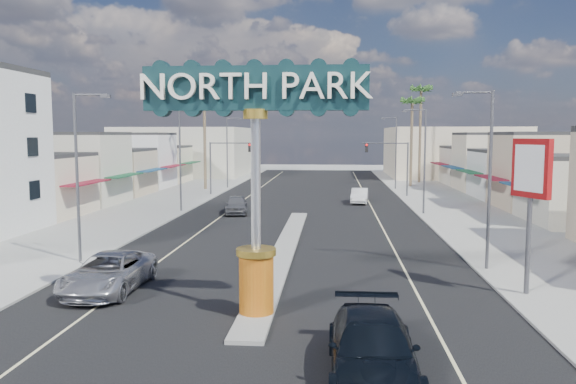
% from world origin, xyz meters
% --- Properties ---
extents(ground, '(160.00, 160.00, 0.00)m').
position_xyz_m(ground, '(0.00, 30.00, 0.00)').
color(ground, gray).
rests_on(ground, ground).
extents(road, '(20.00, 120.00, 0.01)m').
position_xyz_m(road, '(0.00, 30.00, 0.01)').
color(road, black).
rests_on(road, ground).
extents(median_island, '(1.30, 30.00, 0.16)m').
position_xyz_m(median_island, '(0.00, 14.00, 0.08)').
color(median_island, gray).
rests_on(median_island, ground).
extents(sidewalk_left, '(8.00, 120.00, 0.12)m').
position_xyz_m(sidewalk_left, '(-14.00, 30.00, 0.06)').
color(sidewalk_left, gray).
rests_on(sidewalk_left, ground).
extents(sidewalk_right, '(8.00, 120.00, 0.12)m').
position_xyz_m(sidewalk_right, '(14.00, 30.00, 0.06)').
color(sidewalk_right, gray).
rests_on(sidewalk_right, ground).
extents(storefront_row_left, '(12.00, 42.00, 6.00)m').
position_xyz_m(storefront_row_left, '(-24.00, 43.00, 3.00)').
color(storefront_row_left, beige).
rests_on(storefront_row_left, ground).
extents(storefront_row_right, '(12.00, 42.00, 6.00)m').
position_xyz_m(storefront_row_right, '(24.00, 43.00, 3.00)').
color(storefront_row_right, '#B7B29E').
rests_on(storefront_row_right, ground).
extents(backdrop_far_left, '(20.00, 20.00, 8.00)m').
position_xyz_m(backdrop_far_left, '(-22.00, 75.00, 4.00)').
color(backdrop_far_left, '#B7B29E').
rests_on(backdrop_far_left, ground).
extents(backdrop_far_right, '(20.00, 20.00, 8.00)m').
position_xyz_m(backdrop_far_right, '(22.00, 75.00, 4.00)').
color(backdrop_far_right, beige).
rests_on(backdrop_far_right, ground).
extents(gateway_sign, '(8.20, 1.50, 9.15)m').
position_xyz_m(gateway_sign, '(0.00, 1.98, 5.93)').
color(gateway_sign, '#C24F0E').
rests_on(gateway_sign, median_island).
extents(traffic_signal_left, '(5.09, 0.45, 6.00)m').
position_xyz_m(traffic_signal_left, '(-9.18, 43.99, 4.27)').
color(traffic_signal_left, '#47474C').
rests_on(traffic_signal_left, ground).
extents(traffic_signal_right, '(5.09, 0.45, 6.00)m').
position_xyz_m(traffic_signal_right, '(9.18, 43.99, 4.27)').
color(traffic_signal_right, '#47474C').
rests_on(traffic_signal_right, ground).
extents(streetlight_l_near, '(2.03, 0.22, 9.00)m').
position_xyz_m(streetlight_l_near, '(-10.43, 10.00, 5.07)').
color(streetlight_l_near, '#47474C').
rests_on(streetlight_l_near, ground).
extents(streetlight_l_mid, '(2.03, 0.22, 9.00)m').
position_xyz_m(streetlight_l_mid, '(-10.43, 30.00, 5.07)').
color(streetlight_l_mid, '#47474C').
rests_on(streetlight_l_mid, ground).
extents(streetlight_l_far, '(2.03, 0.22, 9.00)m').
position_xyz_m(streetlight_l_far, '(-10.43, 52.00, 5.07)').
color(streetlight_l_far, '#47474C').
rests_on(streetlight_l_far, ground).
extents(streetlight_r_near, '(2.03, 0.22, 9.00)m').
position_xyz_m(streetlight_r_near, '(10.43, 10.00, 5.07)').
color(streetlight_r_near, '#47474C').
rests_on(streetlight_r_near, ground).
extents(streetlight_r_mid, '(2.03, 0.22, 9.00)m').
position_xyz_m(streetlight_r_mid, '(10.43, 30.00, 5.07)').
color(streetlight_r_mid, '#47474C').
rests_on(streetlight_r_mid, ground).
extents(streetlight_r_far, '(2.03, 0.22, 9.00)m').
position_xyz_m(streetlight_r_far, '(10.43, 52.00, 5.07)').
color(streetlight_r_far, '#47474C').
rests_on(streetlight_r_far, ground).
extents(palm_left_far, '(2.60, 2.60, 13.10)m').
position_xyz_m(palm_left_far, '(-13.00, 50.00, 11.50)').
color(palm_left_far, brown).
rests_on(palm_left_far, ground).
extents(palm_right_mid, '(2.60, 2.60, 12.10)m').
position_xyz_m(palm_right_mid, '(13.00, 56.00, 10.60)').
color(palm_right_mid, brown).
rests_on(palm_right_mid, ground).
extents(palm_right_far, '(2.60, 2.60, 14.10)m').
position_xyz_m(palm_right_far, '(15.00, 62.00, 12.39)').
color(palm_right_far, brown).
rests_on(palm_right_far, ground).
extents(suv_left, '(2.83, 5.98, 1.65)m').
position_xyz_m(suv_left, '(-6.93, 4.92, 0.83)').
color(suv_left, '#B2B2B7').
rests_on(suv_left, ground).
extents(suv_right, '(2.46, 6.03, 1.75)m').
position_xyz_m(suv_right, '(3.97, -3.20, 0.87)').
color(suv_right, black).
rests_on(suv_right, ground).
extents(car_parked_left, '(2.53, 4.94, 1.61)m').
position_xyz_m(car_parked_left, '(-5.50, 29.29, 0.80)').
color(car_parked_left, slate).
rests_on(car_parked_left, ground).
extents(car_parked_right, '(1.98, 4.68, 1.50)m').
position_xyz_m(car_parked_right, '(5.50, 37.71, 0.75)').
color(car_parked_right, silver).
rests_on(car_parked_right, ground).
extents(bank_pylon_sign, '(1.06, 1.98, 6.56)m').
position_xyz_m(bank_pylon_sign, '(11.06, 5.54, 5.08)').
color(bank_pylon_sign, '#47474C').
rests_on(bank_pylon_sign, sidewalk_right).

